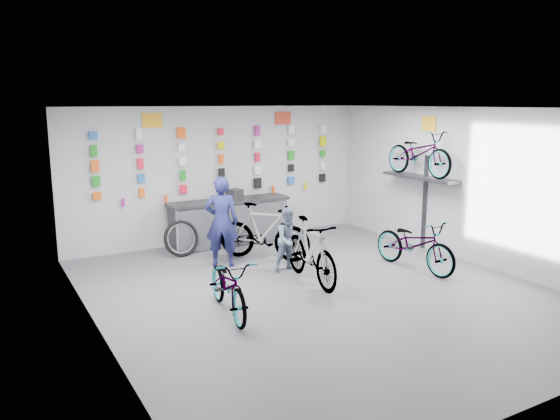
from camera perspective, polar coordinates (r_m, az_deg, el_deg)
floor at (r=9.18m, az=4.07°, el=-8.50°), size 8.00×8.00×0.00m
ceiling at (r=8.64m, az=4.35°, el=10.58°), size 8.00×8.00×0.00m
wall_back at (r=12.27m, az=-6.25°, el=3.71°), size 7.00×0.00×7.00m
wall_front at (r=5.98m, az=26.11°, el=-5.41°), size 7.00×0.00×7.00m
wall_left at (r=7.46m, az=-18.75°, el=-1.72°), size 0.00×8.00×8.00m
wall_right at (r=11.10m, az=19.42°, el=2.34°), size 0.00×8.00×8.00m
counter at (r=12.03m, az=-5.28°, el=-1.32°), size 2.70×0.66×1.00m
merch_wall at (r=12.17m, az=-6.10°, el=5.08°), size 5.56×0.08×1.57m
wall_bracket at (r=11.79m, az=14.47°, el=2.94°), size 0.39×1.90×2.00m
sign_left at (r=11.64m, az=-13.22°, el=9.11°), size 0.42×0.02×0.30m
sign_right at (r=12.87m, az=0.30°, el=9.58°), size 0.42×0.02×0.30m
sign_side at (r=11.79m, az=15.30°, el=8.69°), size 0.02×0.40×0.30m
bike_left at (r=8.13m, az=-5.40°, el=-7.84°), size 0.82×1.76×0.89m
bike_center at (r=9.44m, az=3.23°, el=-4.33°), size 0.74×1.92×1.13m
bike_right at (r=10.49m, az=13.91°, el=-3.46°), size 0.83×1.93×0.98m
bike_service at (r=10.81m, az=-1.67°, el=-2.27°), size 1.68×1.76×1.14m
bike_wall at (r=11.67m, az=14.34°, el=5.78°), size 0.63×1.80×0.95m
clerk at (r=10.38m, az=-6.12°, el=-1.22°), size 0.75×0.67×1.73m
customer at (r=10.08m, az=0.99°, el=-3.10°), size 0.60×0.48×1.19m
spare_wheel at (r=11.27m, az=-10.28°, el=-2.95°), size 0.77×0.32×0.75m
register at (r=11.97m, az=-4.78°, el=1.67°), size 0.34×0.36×0.22m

